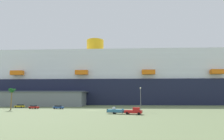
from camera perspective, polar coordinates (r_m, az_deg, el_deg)
The scene contains 10 objects.
ground_plane at distance 110.80m, azimuth -2.44°, elevation -10.49°, with size 600.00×600.00×0.00m, color #66754C.
cruise_ship at distance 141.53m, azimuth 10.74°, elevation -3.54°, with size 284.32×46.64×54.97m.
terminal_building at distance 129.07m, azimuth -23.04°, elevation -7.59°, with size 72.69×32.93×8.44m.
pickup_truck at distance 63.95m, azimuth 6.42°, elevation -11.78°, with size 5.90×3.23×2.20m.
small_boat_on_trailer at distance 65.35m, azimuth 1.53°, elevation -11.80°, with size 7.06×3.07×2.15m.
palm_tree at distance 93.48m, azimuth -27.10°, elevation -5.74°, with size 3.16×3.15×9.06m.
street_lamp at distance 74.62m, azimuth 8.30°, elevation -7.47°, with size 0.56×0.56×9.04m.
parked_car_red_hatchback at distance 96.68m, azimuth -21.77°, elevation -9.94°, with size 4.53×2.62×1.58m.
parked_car_yellow_taxi at distance 108.51m, azimuth -25.23°, elevation -9.43°, with size 4.67×2.22×1.58m.
parked_car_blue_suv at distance 92.43m, azimuth -15.32°, elevation -10.34°, with size 4.92×2.71×1.58m.
Camera 1 is at (15.31, -79.58, 5.97)m, focal length 31.45 mm.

